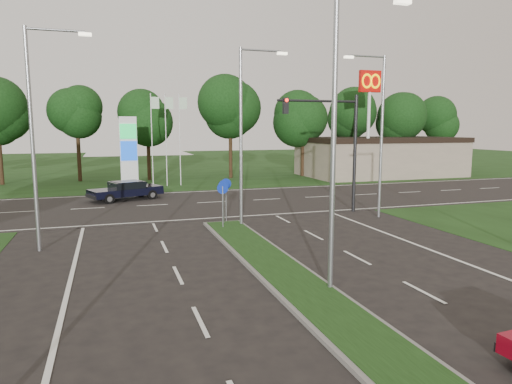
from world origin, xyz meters
name	(u,v)px	position (x,y,z in m)	size (l,w,h in m)	color
verge_far	(154,167)	(0.00, 55.00, 0.00)	(160.00, 50.00, 0.02)	black
cross_road	(197,203)	(0.00, 24.00, 0.00)	(160.00, 12.00, 0.02)	black
median_kerb	(338,318)	(0.00, 4.00, 0.06)	(2.00, 26.00, 0.12)	slate
commercial_building	(380,157)	(22.00, 36.00, 2.00)	(16.00, 9.00, 4.00)	gray
streetlight_median_near	(340,127)	(1.00, 6.00, 5.08)	(2.53, 0.22, 9.00)	gray
streetlight_median_far	(245,128)	(1.00, 16.00, 5.08)	(2.53, 0.22, 9.00)	gray
streetlight_left_far	(37,127)	(-8.30, 14.00, 5.08)	(2.53, 0.22, 9.00)	gray
streetlight_right_far	(379,128)	(8.80, 16.00, 5.08)	(2.53, 0.22, 9.00)	gray
traffic_signal	(336,135)	(7.19, 18.00, 4.65)	(5.10, 0.42, 7.00)	black
median_signs	(224,193)	(0.00, 16.40, 1.71)	(1.16, 1.76, 2.38)	gray
gas_pylon	(131,151)	(-3.79, 33.05, 3.20)	(5.80, 1.26, 8.00)	silver
mcdonalds_sign	(370,97)	(18.00, 31.97, 7.99)	(2.20, 0.47, 10.40)	silver
treeline_far	(167,110)	(0.10, 39.93, 6.83)	(6.00, 6.00, 9.90)	black
navy_sedan	(126,190)	(-4.54, 26.87, 0.72)	(5.28, 3.62, 1.34)	black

